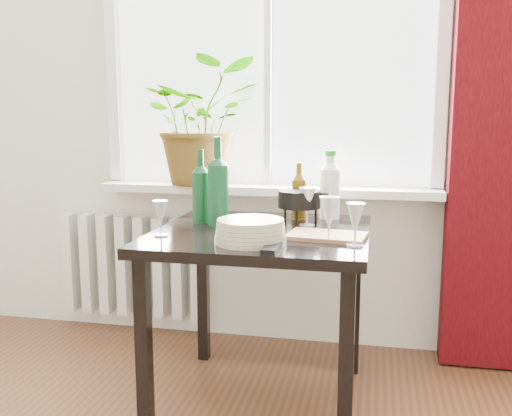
% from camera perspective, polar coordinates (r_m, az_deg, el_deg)
% --- Properties ---
extents(window, '(1.72, 0.08, 1.62)m').
position_cam_1_polar(window, '(2.95, 1.32, 17.13)').
color(window, white).
rests_on(window, ground).
extents(windowsill, '(1.72, 0.20, 0.04)m').
position_cam_1_polar(windowsill, '(2.88, 1.01, 1.86)').
color(windowsill, silver).
rests_on(windowsill, ground).
extents(curtain, '(0.50, 0.12, 2.56)m').
position_cam_1_polar(curtain, '(2.83, 24.15, 10.49)').
color(curtain, '#340408').
rests_on(curtain, ground).
extents(radiator, '(0.80, 0.10, 0.55)m').
position_cam_1_polar(radiator, '(3.22, -12.19, -5.63)').
color(radiator, silver).
rests_on(radiator, ground).
extents(table, '(0.85, 0.85, 0.74)m').
position_cam_1_polar(table, '(2.31, 0.59, -4.45)').
color(table, black).
rests_on(table, ground).
extents(potted_plant, '(0.73, 0.69, 0.63)m').
position_cam_1_polar(potted_plant, '(2.94, -5.51, 8.55)').
color(potted_plant, '#2A651B').
rests_on(potted_plant, windowsill).
extents(wine_bottle_left, '(0.08, 0.08, 0.32)m').
position_cam_1_polar(wine_bottle_left, '(2.45, -5.54, 2.24)').
color(wine_bottle_left, '#0B3C1B').
rests_on(wine_bottle_left, table).
extents(wine_bottle_right, '(0.10, 0.10, 0.38)m').
position_cam_1_polar(wine_bottle_right, '(2.37, -3.81, 2.75)').
color(wine_bottle_right, '#0B3B1C').
rests_on(wine_bottle_right, table).
extents(bottle_amber, '(0.06, 0.06, 0.26)m').
position_cam_1_polar(bottle_amber, '(2.51, 4.30, 1.75)').
color(bottle_amber, brown).
rests_on(bottle_amber, table).
extents(cleaning_bottle, '(0.10, 0.10, 0.31)m').
position_cam_1_polar(cleaning_bottle, '(2.55, 7.41, 2.41)').
color(cleaning_bottle, white).
rests_on(cleaning_bottle, table).
extents(wineglass_front_right, '(0.08, 0.08, 0.17)m').
position_cam_1_polar(wineglass_front_right, '(2.09, 7.31, -1.06)').
color(wineglass_front_right, white).
rests_on(wineglass_front_right, table).
extents(wineglass_far_right, '(0.08, 0.08, 0.16)m').
position_cam_1_polar(wineglass_far_right, '(2.03, 9.90, -1.60)').
color(wineglass_far_right, silver).
rests_on(wineglass_far_right, table).
extents(wineglass_back_center, '(0.08, 0.08, 0.17)m').
position_cam_1_polar(wineglass_back_center, '(2.37, 5.14, 0.17)').
color(wineglass_back_center, silver).
rests_on(wineglass_back_center, table).
extents(wineglass_back_left, '(0.10, 0.10, 0.18)m').
position_cam_1_polar(wineglass_back_left, '(2.63, -3.89, 1.28)').
color(wineglass_back_left, silver).
rests_on(wineglass_back_left, table).
extents(wineglass_front_left, '(0.06, 0.06, 0.14)m').
position_cam_1_polar(wineglass_front_left, '(2.20, -9.53, -0.99)').
color(wineglass_front_left, silver).
rests_on(wineglass_front_left, table).
extents(plate_stack, '(0.33, 0.33, 0.08)m').
position_cam_1_polar(plate_stack, '(2.06, -0.55, -2.35)').
color(plate_stack, beige).
rests_on(plate_stack, table).
extents(fondue_pot, '(0.25, 0.23, 0.14)m').
position_cam_1_polar(fondue_pot, '(2.43, 4.35, 0.12)').
color(fondue_pot, black).
rests_on(fondue_pot, table).
extents(tv_remote, '(0.05, 0.17, 0.02)m').
position_cam_1_polar(tv_remote, '(1.96, 1.67, -3.94)').
color(tv_remote, black).
rests_on(tv_remote, table).
extents(cutting_board, '(0.31, 0.22, 0.02)m').
position_cam_1_polar(cutting_board, '(2.16, 7.09, -2.79)').
color(cutting_board, '#AB6E4D').
rests_on(cutting_board, table).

